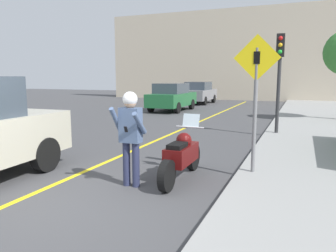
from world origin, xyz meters
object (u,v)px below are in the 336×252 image
parked_car_green (172,97)px  motorcycle (182,156)px  person_biker (130,128)px  traffic_light (280,64)px  crossing_sign (256,91)px  parked_car_grey (199,93)px

parked_car_green → motorcycle: bearing=-67.6°
person_biker → parked_car_green: person_biker is taller
motorcycle → traffic_light: 6.25m
person_biker → traffic_light: (2.17, 6.51, 1.37)m
crossing_sign → motorcycle: bearing=-155.4°
motorcycle → crossing_sign: (1.33, 0.61, 1.30)m
crossing_sign → traffic_light: 5.19m
motorcycle → parked_car_green: size_ratio=0.51×
parked_car_grey → traffic_light: bearing=-62.2°
parked_car_green → traffic_light: bearing=-45.9°
person_biker → crossing_sign: size_ratio=0.66×
traffic_light → parked_car_grey: bearing=117.8°
person_biker → traffic_light: bearing=71.6°
parked_car_green → parked_car_grey: (-0.07, 5.85, 0.00)m
parked_car_green → crossing_sign: bearing=-61.4°
motorcycle → parked_car_grey: size_ratio=0.51×
person_biker → traffic_light: traffic_light is taller
traffic_light → parked_car_green: size_ratio=0.80×
motorcycle → person_biker: person_biker is taller
crossing_sign → parked_car_green: crossing_sign is taller
motorcycle → parked_car_grey: parked_car_grey is taller
crossing_sign → parked_car_green: size_ratio=0.65×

